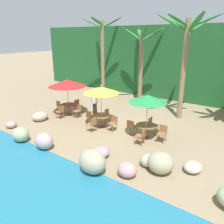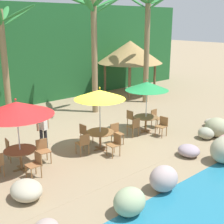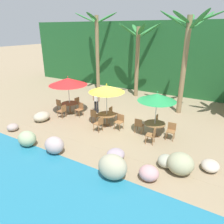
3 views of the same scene
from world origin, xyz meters
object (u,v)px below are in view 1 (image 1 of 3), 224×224
chair_yellow_inland (108,115)px  umbrella_green (148,99)px  chair_yellow_left (90,116)px  chair_yellow_seaward (113,122)px  chair_yellow_right (92,123)px  umbrella_red (67,83)px  chair_green_left (131,126)px  palm_tree_third (186,48)px  chair_red_inland (78,105)px  dining_table_green (146,127)px  chair_red_right (61,111)px  chair_green_seaward (162,132)px  chair_green_inland (152,124)px  dining_table_yellow (101,117)px  chair_green_right (141,135)px  palm_tree_nearest (103,45)px  dining_table_red (69,106)px  chair_red_left (60,106)px  chair_red_seaward (78,110)px  umbrella_yellow (101,90)px  palm_tree_second (142,52)px  waiter_in_white (95,101)px

chair_yellow_inland → umbrella_green: (2.98, -0.66, 1.66)m
chair_yellow_inland → chair_yellow_left: bearing=-129.5°
chair_yellow_seaward → chair_yellow_right: size_ratio=1.00×
umbrella_red → chair_yellow_right: bearing=-21.6°
chair_green_left → palm_tree_third: bearing=75.2°
chair_red_inland → chair_yellow_seaward: size_ratio=1.00×
dining_table_green → chair_yellow_right: bearing=-159.6°
chair_red_right → chair_yellow_seaward: size_ratio=1.00×
chair_red_right → chair_green_left: same height
palm_tree_third → chair_green_left: bearing=-104.8°
chair_green_seaward → palm_tree_third: size_ratio=0.14×
umbrella_green → chair_green_inland: bearing=96.2°
chair_yellow_seaward → chair_green_left: size_ratio=1.00×
dining_table_yellow → chair_green_right: (3.04, -0.65, -0.10)m
chair_yellow_seaward → palm_tree_nearest: palm_tree_nearest is taller
umbrella_red → chair_yellow_left: size_ratio=2.93×
chair_yellow_seaward → palm_tree_nearest: 9.31m
dining_table_yellow → chair_yellow_left: chair_yellow_left is taller
umbrella_red → chair_green_seaward: (6.88, -0.09, -1.70)m
dining_table_red → umbrella_green: umbrella_green is taller
chair_red_right → chair_yellow_left: 2.24m
chair_yellow_left → palm_tree_nearest: size_ratio=0.13×
dining_table_green → chair_green_right: size_ratio=1.26×
chair_yellow_seaward → dining_table_green: (2.00, 0.18, 0.10)m
chair_red_left → umbrella_green: (6.89, -0.19, 1.66)m
chair_yellow_inland → umbrella_green: size_ratio=0.35×
chair_red_seaward → chair_red_right: bearing=-131.0°
chair_green_inland → palm_tree_third: (0.36, 3.26, 3.92)m
dining_table_yellow → chair_green_left: chair_green_left is taller
chair_yellow_inland → chair_green_left: bearing=-19.8°
umbrella_yellow → chair_yellow_left: 1.94m
palm_tree_third → dining_table_red: bearing=-148.4°
chair_yellow_right → palm_tree_second: 8.08m
chair_red_right → umbrella_yellow: (3.06, 0.42, 1.75)m
chair_yellow_right → umbrella_green: (2.81, 1.04, 1.66)m
umbrella_red → chair_green_seaward: umbrella_red is taller
chair_yellow_right → umbrella_green: 3.43m
chair_red_seaward → chair_green_left: bearing=-4.5°
chair_green_inland → waiter_in_white: (-4.49, 0.41, 0.47)m
chair_yellow_left → palm_tree_second: palm_tree_second is taller
chair_red_seaward → chair_green_inland: bearing=7.0°
umbrella_yellow → chair_yellow_inland: umbrella_yellow is taller
chair_red_inland → palm_tree_nearest: palm_tree_nearest is taller
chair_red_left → chair_red_right: 1.26m
palm_tree_nearest → waiter_in_white: size_ratio=3.90×
umbrella_yellow → umbrella_green: (2.85, 0.19, -0.08)m
chair_yellow_seaward → waiter_in_white: 3.00m
chair_yellow_seaward → chair_yellow_inland: (-0.99, 0.84, 0.00)m
chair_green_right → chair_red_left: bearing=171.8°
umbrella_red → chair_red_seaward: bearing=-0.4°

